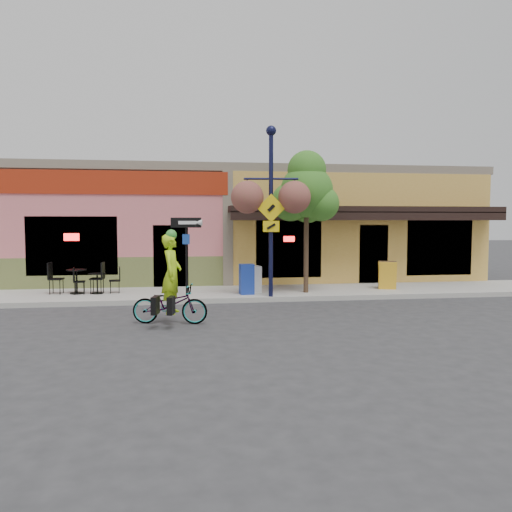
{
  "coord_description": "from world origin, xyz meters",
  "views": [
    {
      "loc": [
        -2.54,
        -14.17,
        2.44
      ],
      "look_at": [
        -0.42,
        0.5,
        1.4
      ],
      "focal_mm": 35.0,
      "sensor_mm": 36.0,
      "label": 1
    }
  ],
  "objects_px": {
    "one_way_sign": "(187,257)",
    "newspaper_box_grey": "(254,280)",
    "lamp_post": "(271,212)",
    "street_tree": "(306,221)",
    "bicycle": "(170,304)",
    "newspaper_box_blue": "(247,279)",
    "building": "(243,225)",
    "cyclist_rider": "(172,284)"
  },
  "relations": [
    {
      "from": "one_way_sign",
      "to": "newspaper_box_grey",
      "type": "bearing_deg",
      "value": 22.02
    },
    {
      "from": "lamp_post",
      "to": "street_tree",
      "type": "xyz_separation_m",
      "value": [
        1.27,
        0.7,
        -0.28
      ]
    },
    {
      "from": "bicycle",
      "to": "street_tree",
      "type": "xyz_separation_m",
      "value": [
        4.21,
        3.62,
        1.97
      ]
    },
    {
      "from": "newspaper_box_blue",
      "to": "one_way_sign",
      "type": "bearing_deg",
      "value": -177.19
    },
    {
      "from": "building",
      "to": "cyclist_rider",
      "type": "bearing_deg",
      "value": -106.18
    },
    {
      "from": "cyclist_rider",
      "to": "one_way_sign",
      "type": "xyz_separation_m",
      "value": [
        0.37,
        3.26,
        0.4
      ]
    },
    {
      "from": "cyclist_rider",
      "to": "street_tree",
      "type": "bearing_deg",
      "value": -37.18
    },
    {
      "from": "one_way_sign",
      "to": "street_tree",
      "type": "bearing_deg",
      "value": 15.1
    },
    {
      "from": "building",
      "to": "bicycle",
      "type": "relative_size",
      "value": 10.15
    },
    {
      "from": "bicycle",
      "to": "newspaper_box_blue",
      "type": "xyz_separation_m",
      "value": [
        2.28,
        3.52,
        0.15
      ]
    },
    {
      "from": "one_way_sign",
      "to": "street_tree",
      "type": "height_order",
      "value": "street_tree"
    },
    {
      "from": "building",
      "to": "lamp_post",
      "type": "relative_size",
      "value": 3.54
    },
    {
      "from": "newspaper_box_blue",
      "to": "newspaper_box_grey",
      "type": "relative_size",
      "value": 1.1
    },
    {
      "from": "newspaper_box_blue",
      "to": "building",
      "type": "bearing_deg",
      "value": 79.47
    },
    {
      "from": "one_way_sign",
      "to": "cyclist_rider",
      "type": "bearing_deg",
      "value": -86.78
    },
    {
      "from": "bicycle",
      "to": "newspaper_box_grey",
      "type": "xyz_separation_m",
      "value": [
        2.54,
        3.73,
        0.11
      ]
    },
    {
      "from": "building",
      "to": "one_way_sign",
      "type": "xyz_separation_m",
      "value": [
        -2.47,
        -6.51,
        -0.9
      ]
    },
    {
      "from": "street_tree",
      "to": "newspaper_box_blue",
      "type": "bearing_deg",
      "value": -176.88
    },
    {
      "from": "building",
      "to": "one_way_sign",
      "type": "distance_m",
      "value": 7.02
    },
    {
      "from": "building",
      "to": "newspaper_box_blue",
      "type": "height_order",
      "value": "building"
    },
    {
      "from": "newspaper_box_blue",
      "to": "newspaper_box_grey",
      "type": "bearing_deg",
      "value": 33.89
    },
    {
      "from": "one_way_sign",
      "to": "lamp_post",
      "type": "bearing_deg",
      "value": 2.1
    },
    {
      "from": "bicycle",
      "to": "street_tree",
      "type": "distance_m",
      "value": 5.9
    },
    {
      "from": "building",
      "to": "newspaper_box_grey",
      "type": "distance_m",
      "value": 6.29
    },
    {
      "from": "street_tree",
      "to": "building",
      "type": "bearing_deg",
      "value": 102.17
    },
    {
      "from": "newspaper_box_blue",
      "to": "street_tree",
      "type": "bearing_deg",
      "value": -1.87
    },
    {
      "from": "building",
      "to": "street_tree",
      "type": "bearing_deg",
      "value": -77.83
    },
    {
      "from": "newspaper_box_grey",
      "to": "newspaper_box_blue",
      "type": "bearing_deg",
      "value": -153.49
    },
    {
      "from": "building",
      "to": "street_tree",
      "type": "xyz_separation_m",
      "value": [
        1.33,
        -6.15,
        0.19
      ]
    },
    {
      "from": "one_way_sign",
      "to": "newspaper_box_grey",
      "type": "distance_m",
      "value": 2.3
    },
    {
      "from": "one_way_sign",
      "to": "newspaper_box_blue",
      "type": "bearing_deg",
      "value": 17.48
    },
    {
      "from": "bicycle",
      "to": "building",
      "type": "bearing_deg",
      "value": -4.66
    },
    {
      "from": "bicycle",
      "to": "one_way_sign",
      "type": "xyz_separation_m",
      "value": [
        0.42,
        3.26,
        0.88
      ]
    },
    {
      "from": "building",
      "to": "lamp_post",
      "type": "xyz_separation_m",
      "value": [
        0.06,
        -6.85,
        0.47
      ]
    },
    {
      "from": "building",
      "to": "lamp_post",
      "type": "height_order",
      "value": "lamp_post"
    },
    {
      "from": "one_way_sign",
      "to": "street_tree",
      "type": "distance_m",
      "value": 3.96
    },
    {
      "from": "newspaper_box_grey",
      "to": "one_way_sign",
      "type": "bearing_deg",
      "value": 179.98
    },
    {
      "from": "building",
      "to": "newspaper_box_grey",
      "type": "bearing_deg",
      "value": -93.29
    },
    {
      "from": "cyclist_rider",
      "to": "newspaper_box_blue",
      "type": "distance_m",
      "value": 4.18
    },
    {
      "from": "cyclist_rider",
      "to": "newspaper_box_grey",
      "type": "xyz_separation_m",
      "value": [
        2.49,
        3.73,
        -0.36
      ]
    },
    {
      "from": "lamp_post",
      "to": "cyclist_rider",
      "type": "bearing_deg",
      "value": -127.93
    },
    {
      "from": "bicycle",
      "to": "lamp_post",
      "type": "bearing_deg",
      "value": -33.37
    }
  ]
}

